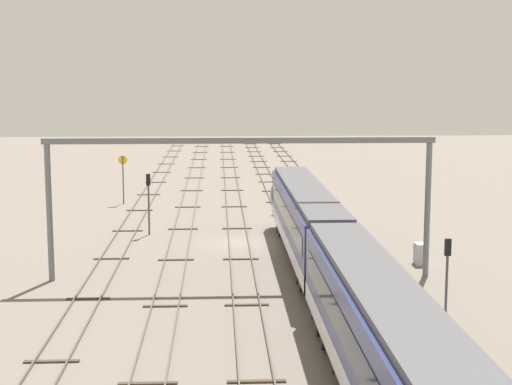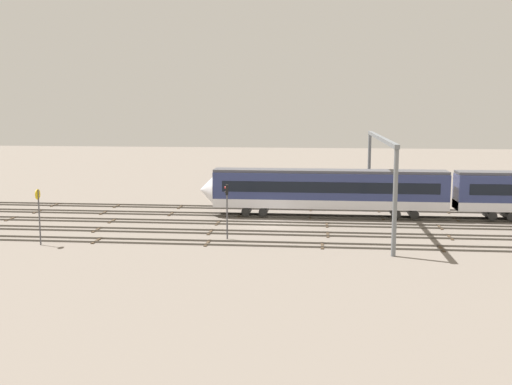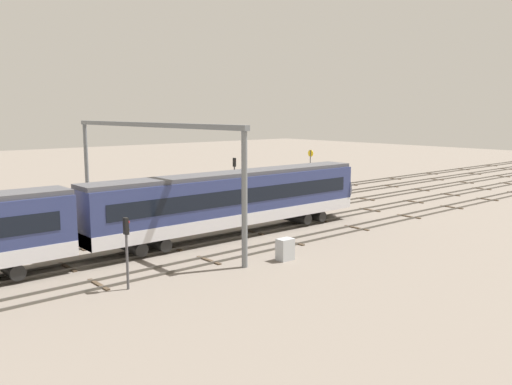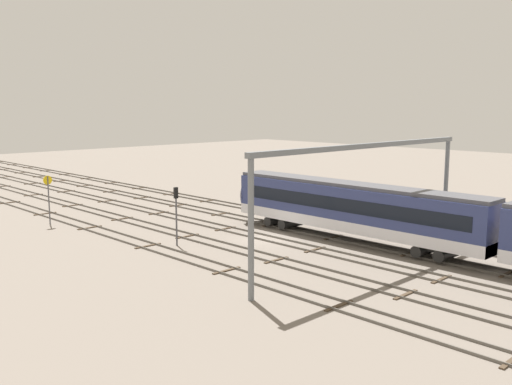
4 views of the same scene
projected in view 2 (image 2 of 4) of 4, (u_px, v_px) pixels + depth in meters
name	position (u px, v px, depth m)	size (l,w,h in m)	color
ground_plane	(272.00, 224.00, 59.21)	(209.25, 209.25, 0.00)	slate
track_near_foreground	(278.00, 208.00, 67.85)	(193.25, 2.40, 0.16)	#59544C
track_with_train	(275.00, 215.00, 63.53)	(193.25, 2.40, 0.16)	#59544C
track_middle	(272.00, 223.00, 59.20)	(193.25, 2.40, 0.16)	#59544C
track_second_far	(268.00, 233.00, 54.88)	(193.25, 2.40, 0.16)	#59544C
track_far_background	(264.00, 244.00, 50.56)	(193.25, 2.40, 0.16)	#59544C
overhead_gantry	(380.00, 156.00, 57.08)	(0.40, 23.58, 8.66)	slate
speed_sign_mid_trackside	(39.00, 209.00, 50.03)	(0.14, 0.87, 4.72)	#4C4C51
signal_light_trackside_approach	(227.00, 204.00, 52.27)	(0.31, 0.32, 4.79)	#4C4C51
signal_light_trackside_departure	(436.00, 186.00, 67.41)	(0.31, 0.32, 3.91)	#4C4C51
relay_cabinet	(342.00, 199.00, 70.02)	(1.07, 0.75, 1.41)	#B2B7BC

